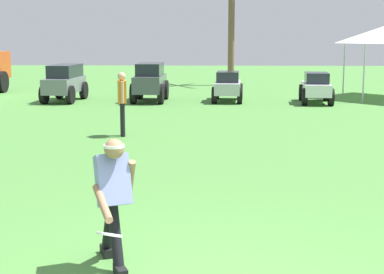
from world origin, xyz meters
name	(u,v)px	position (x,y,z in m)	size (l,w,h in m)	color
frisbee_thrower	(113,196)	(-1.06, 0.80, 0.80)	(0.51, 1.10, 1.43)	black
frisbee_in_flight	(109,234)	(-0.99, 0.14, 0.61)	(0.33, 0.33, 0.11)	white
teammate_near_sideline	(122,98)	(-2.20, 8.93, 0.94)	(0.26, 0.50, 1.56)	black
parked_car_slot_a	(65,82)	(-5.44, 16.26, 0.72)	(1.30, 2.46, 1.34)	slate
parked_car_slot_b	(150,81)	(-2.30, 16.29, 0.74)	(1.23, 2.38, 1.40)	#474C51
parked_car_slot_c	(228,86)	(0.56, 16.43, 0.56)	(1.21, 2.25, 1.10)	#B7BABF
parked_car_slot_d	(316,87)	(3.71, 15.98, 0.56)	(1.25, 2.27, 1.10)	silver
palm_tree_left_of_centre	(231,14)	(0.85, 23.19, 3.34)	(3.53, 3.46, 5.33)	brown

